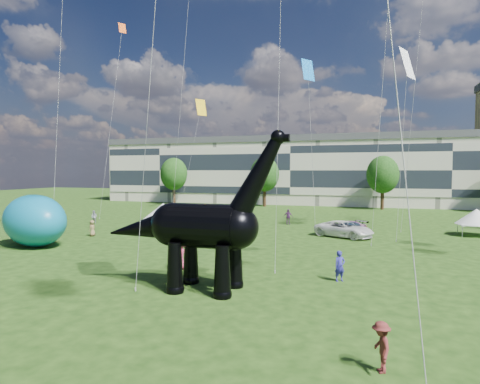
% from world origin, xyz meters
% --- Properties ---
extents(ground, '(220.00, 220.00, 0.00)m').
position_xyz_m(ground, '(0.00, 0.00, 0.00)').
color(ground, '#16330C').
rests_on(ground, ground).
extents(terrace_row, '(78.00, 11.00, 12.00)m').
position_xyz_m(terrace_row, '(-8.00, 62.00, 6.00)').
color(terrace_row, beige).
rests_on(terrace_row, ground).
extents(tree_far_left, '(5.20, 5.20, 9.44)m').
position_xyz_m(tree_far_left, '(-30.00, 53.00, 6.29)').
color(tree_far_left, '#382314').
rests_on(tree_far_left, ground).
extents(tree_mid_left, '(5.20, 5.20, 9.44)m').
position_xyz_m(tree_mid_left, '(-12.00, 53.00, 6.29)').
color(tree_mid_left, '#382314').
rests_on(tree_mid_left, ground).
extents(tree_mid_right, '(5.20, 5.20, 9.44)m').
position_xyz_m(tree_mid_right, '(8.00, 53.00, 6.29)').
color(tree_mid_right, '#382314').
rests_on(tree_mid_right, ground).
extents(dinosaur_sculpture, '(10.65, 2.96, 8.75)m').
position_xyz_m(dinosaur_sculpture, '(-3.31, 2.74, 3.30)').
color(dinosaur_sculpture, black).
rests_on(dinosaur_sculpture, ground).
extents(car_silver, '(3.01, 5.12, 1.63)m').
position_xyz_m(car_silver, '(-8.47, 22.51, 0.82)').
color(car_silver, '#BBBABF').
rests_on(car_silver, ground).
extents(car_grey, '(4.55, 1.85, 1.47)m').
position_xyz_m(car_grey, '(-7.61, 21.80, 0.73)').
color(car_grey, gray).
rests_on(car_grey, ground).
extents(car_white, '(6.16, 4.70, 1.55)m').
position_xyz_m(car_white, '(3.38, 22.61, 0.78)').
color(car_white, white).
rests_on(car_white, ground).
extents(car_dark, '(4.66, 4.69, 1.37)m').
position_xyz_m(car_dark, '(3.45, 23.98, 0.68)').
color(car_dark, '#595960').
rests_on(car_dark, ground).
extents(gazebo_near, '(4.01, 4.01, 2.67)m').
position_xyz_m(gazebo_near, '(15.75, 27.34, 1.87)').
color(gazebo_near, silver).
rests_on(gazebo_near, ground).
extents(gazebo_left, '(4.06, 4.06, 2.81)m').
position_xyz_m(gazebo_left, '(-16.11, 22.76, 1.97)').
color(gazebo_left, white).
rests_on(gazebo_left, ground).
extents(inflatable_teal, '(8.14, 6.63, 4.39)m').
position_xyz_m(inflatable_teal, '(-21.37, 9.96, 2.20)').
color(inflatable_teal, '#0D739D').
rests_on(inflatable_teal, ground).
extents(visitors, '(49.83, 40.43, 1.87)m').
position_xyz_m(visitors, '(-1.17, 15.57, 0.87)').
color(visitors, '#2D7246').
rests_on(visitors, ground).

